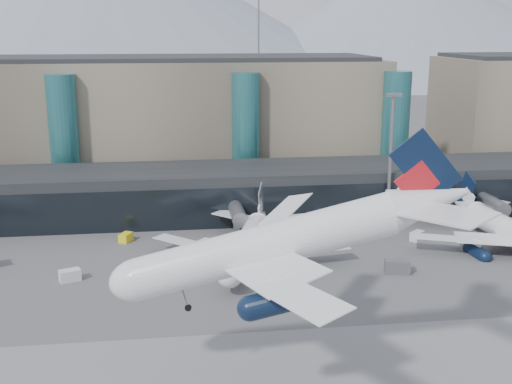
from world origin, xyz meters
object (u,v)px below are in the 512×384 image
jet_parked_right (504,221)px  veh_d (417,236)px  veh_b (126,237)px  veh_g (337,234)px  hero_jet (299,229)px  veh_h (147,283)px  jet_parked_mid (249,233)px  veh_a (70,275)px  lightmast_mid (391,152)px  veh_c (397,266)px

jet_parked_right → veh_d: 15.07m
veh_b → veh_g: size_ratio=1.29×
hero_jet → veh_h: hero_jet is taller
jet_parked_mid → veh_a: 29.40m
lightmast_mid → veh_b: 52.46m
lightmast_mid → veh_a: (-57.69, -22.29, -13.54)m
jet_parked_mid → veh_c: 24.60m
hero_jet → veh_h: 37.91m
lightmast_mid → jet_parked_right: lightmast_mid is taller
veh_g → hero_jet: bearing=-53.4°
veh_h → veh_d: bearing=3.3°
veh_a → veh_g: veh_a is taller
veh_c → lightmast_mid: bearing=86.6°
hero_jet → veh_g: bearing=77.7°
jet_parked_right → veh_d: size_ratio=12.87×
veh_d → jet_parked_mid: bearing=148.2°
veh_c → veh_d: 17.54m
veh_a → veh_h: (11.79, -5.05, 0.21)m
jet_parked_mid → veh_g: bearing=-46.0°
jet_parked_mid → hero_jet: bearing=-163.0°
hero_jet → veh_a: 47.95m
veh_c → veh_a: bearing=-171.9°
lightmast_mid → veh_c: (-7.01, -25.64, -13.34)m
veh_b → veh_d: veh_d is taller
veh_c → veh_h: bearing=-165.7°
jet_parked_mid → jet_parked_right: (45.10, 0.15, 0.27)m
hero_jet → veh_c: (22.25, 31.26, -16.92)m
jet_parked_mid → veh_a: size_ratio=11.28×
veh_b → lightmast_mid: bearing=-59.6°
veh_d → veh_c: bearing=-162.0°
veh_a → veh_h: 12.82m
veh_b → jet_parked_right: bearing=-74.1°
hero_jet → jet_parked_right: hero_jet is taller
hero_jet → veh_d: hero_jet is taller
lightmast_mid → veh_b: bearing=-174.9°
jet_parked_right → veh_h: (-61.74, -11.85, -3.47)m
veh_a → jet_parked_mid: bearing=-8.7°
jet_parked_right → veh_h: size_ratio=9.46×
veh_d → lightmast_mid: bearing=60.1°
jet_parked_right → veh_g: jet_parked_right is taller
lightmast_mid → veh_h: bearing=-149.2°
jet_parked_mid → veh_d: (31.32, 5.00, -3.46)m
veh_d → veh_g: size_ratio=1.39×
lightmast_mid → veh_d: (2.07, -10.64, -13.59)m
jet_parked_mid → veh_b: 24.22m
jet_parked_mid → veh_b: (-21.21, 11.17, -3.52)m
jet_parked_right → veh_g: 29.32m
hero_jet → veh_h: bearing=126.2°
veh_h → veh_c: bearing=-13.4°
jet_parked_mid → veh_d: size_ratio=12.20×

